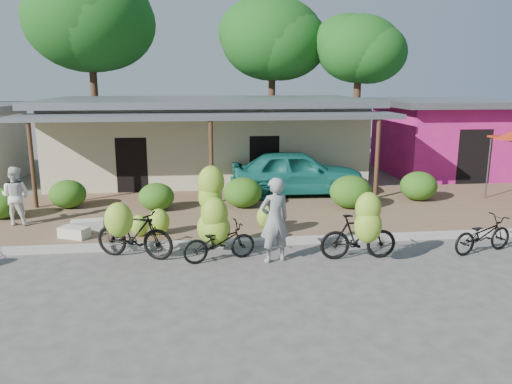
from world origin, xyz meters
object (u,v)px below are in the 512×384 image
(bike_left, at_px, (132,232))
(bystander, at_px, (16,196))
(bike_center, at_px, (215,223))
(sack_near, at_px, (87,226))
(vendor, at_px, (274,220))
(bike_right, at_px, (361,231))
(tree_center_right, at_px, (268,37))
(tree_near_right, at_px, (355,47))
(bike_far_right, at_px, (483,235))
(teal_van, at_px, (297,172))
(tree_far_center, at_px, (86,18))
(sack_far, at_px, (74,232))

(bike_left, xyz_separation_m, bystander, (-3.53, 2.93, 0.27))
(bike_left, height_order, bike_center, bike_center)
(sack_near, distance_m, vendor, 5.39)
(bike_right, bearing_deg, tree_center_right, 0.87)
(tree_near_right, bearing_deg, tree_center_right, 153.43)
(bike_left, height_order, vendor, vendor)
(tree_center_right, relative_size, bike_far_right, 4.54)
(bike_center, bearing_deg, teal_van, -43.48)
(tree_center_right, xyz_separation_m, bystander, (-8.83, -12.41, -5.31))
(bike_right, bearing_deg, vendor, 83.35)
(bike_center, bearing_deg, bystander, 45.89)
(tree_far_center, distance_m, bike_far_right, 20.58)
(bike_center, relative_size, bike_far_right, 1.18)
(tree_center_right, xyz_separation_m, bike_right, (-0.06, -16.09, -5.52))
(tree_far_center, bearing_deg, teal_van, -46.27)
(tree_far_center, relative_size, bike_left, 4.65)
(tree_near_right, relative_size, sack_far, 9.68)
(tree_center_right, height_order, bystander, tree_center_right)
(bike_far_right, bearing_deg, tree_center_right, -5.30)
(sack_far, bearing_deg, bike_left, -41.38)
(vendor, distance_m, teal_van, 6.45)
(sack_far, bearing_deg, tree_far_center, 98.66)
(bike_far_right, xyz_separation_m, teal_van, (-3.36, 6.21, 0.46))
(bike_right, relative_size, vendor, 0.92)
(tree_center_right, xyz_separation_m, vendor, (-2.03, -15.83, -5.26))
(tree_far_center, distance_m, teal_van, 14.01)
(tree_center_right, xyz_separation_m, bike_center, (-3.36, -15.40, -5.41))
(sack_far, relative_size, teal_van, 0.16)
(bike_right, xyz_separation_m, bystander, (-8.76, 3.68, 0.21))
(tree_center_right, bearing_deg, vendor, -97.30)
(bike_right, distance_m, vendor, 2.00)
(tree_near_right, height_order, bike_far_right, tree_near_right)
(bike_left, distance_m, teal_van, 7.61)
(bike_right, height_order, bike_far_right, bike_right)
(sack_near, height_order, sack_far, sack_near)
(tree_far_center, xyz_separation_m, teal_van, (8.72, -9.11, -6.10))
(bike_left, bearing_deg, tree_near_right, -13.62)
(bike_far_right, distance_m, teal_van, 7.08)
(sack_far, xyz_separation_m, bystander, (-1.86, 1.45, 0.69))
(tree_center_right, distance_m, vendor, 16.80)
(vendor, height_order, bystander, vendor)
(tree_near_right, bearing_deg, vendor, -113.55)
(sack_far, bearing_deg, sack_near, 68.36)
(bike_center, xyz_separation_m, bike_right, (3.30, -0.70, -0.11))
(tree_center_right, height_order, teal_van, tree_center_right)
(bike_left, height_order, sack_far, bike_left)
(bike_left, relative_size, bystander, 1.22)
(sack_near, relative_size, sack_far, 1.13)
(tree_near_right, distance_m, sack_far, 17.03)
(tree_center_right, distance_m, tree_near_right, 4.51)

